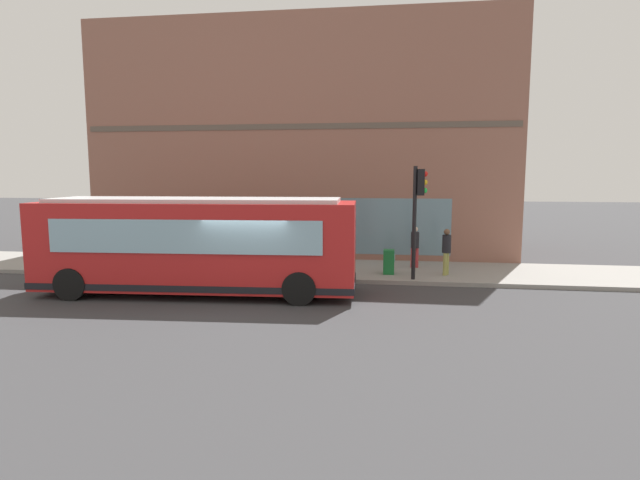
% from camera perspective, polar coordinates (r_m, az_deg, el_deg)
% --- Properties ---
extents(ground, '(120.00, 120.00, 0.00)m').
position_cam_1_polar(ground, '(16.15, -7.43, -6.44)').
color(ground, '#38383A').
extents(sidewalk_curb, '(4.28, 40.00, 0.15)m').
position_cam_1_polar(sidewalk_curb, '(20.64, -3.92, -3.16)').
color(sidewalk_curb, gray).
rests_on(sidewalk_curb, ground).
extents(building_corner, '(8.67, 19.04, 10.59)m').
position_cam_1_polar(building_corner, '(26.67, -1.10, 10.46)').
color(building_corner, '#8C5B4C').
rests_on(building_corner, ground).
extents(city_bus_nearside, '(3.10, 10.17, 3.07)m').
position_cam_1_polar(city_bus_nearside, '(16.84, -13.45, -0.63)').
color(city_bus_nearside, red).
rests_on(city_bus_nearside, ground).
extents(traffic_light_near_corner, '(0.32, 0.49, 3.94)m').
position_cam_1_polar(traffic_light_near_corner, '(18.12, 10.82, 4.26)').
color(traffic_light_near_corner, black).
rests_on(traffic_light_near_corner, sidewalk_curb).
extents(fire_hydrant, '(0.35, 0.35, 0.74)m').
position_cam_1_polar(fire_hydrant, '(21.76, -5.37, -1.47)').
color(fire_hydrant, red).
rests_on(fire_hydrant, sidewalk_curb).
extents(pedestrian_near_building_entrance, '(0.32, 0.32, 1.70)m').
position_cam_1_polar(pedestrian_near_building_entrance, '(19.30, 13.80, -0.93)').
color(pedestrian_near_building_entrance, '#99994C').
rests_on(pedestrian_near_building_entrance, sidewalk_curb).
extents(pedestrian_near_hydrant, '(0.32, 0.32, 1.61)m').
position_cam_1_polar(pedestrian_near_hydrant, '(24.06, -25.14, 0.06)').
color(pedestrian_near_hydrant, '#B23338').
rests_on(pedestrian_near_hydrant, sidewalk_curb).
extents(pedestrian_walking_along_curb, '(0.32, 0.32, 1.63)m').
position_cam_1_polar(pedestrian_walking_along_curb, '(20.60, 10.44, -0.45)').
color(pedestrian_walking_along_curb, '#B23338').
rests_on(pedestrian_walking_along_curb, sidewalk_curb).
extents(pedestrian_by_light_pole, '(0.32, 0.32, 1.81)m').
position_cam_1_polar(pedestrian_by_light_pole, '(23.01, -16.30, 0.47)').
color(pedestrian_by_light_pole, gold).
rests_on(pedestrian_by_light_pole, sidewalk_curb).
extents(newspaper_vending_box, '(0.44, 0.42, 0.90)m').
position_cam_1_polar(newspaper_vending_box, '(19.22, 7.62, -2.39)').
color(newspaper_vending_box, '#197233').
rests_on(newspaper_vending_box, sidewalk_curb).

